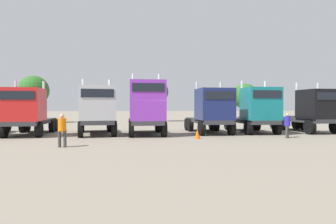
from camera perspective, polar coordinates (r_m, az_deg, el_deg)
name	(u,v)px	position (r m, az deg, el deg)	size (l,w,h in m)	color
ground	(152,136)	(20.98, -3.13, -4.60)	(200.00, 200.00, 0.00)	gray
semi_truck_red	(27,111)	(23.35, -25.08, 0.19)	(2.88, 6.54, 3.91)	#333338
semi_truck_silver	(97,110)	(22.15, -13.28, 0.41)	(3.45, 6.72, 4.06)	#333338
semi_truck_purple	(147,108)	(21.37, -4.03, 0.82)	(2.67, 5.99, 4.44)	#333338
semi_truck_navy	(212,110)	(22.87, 8.28, 0.36)	(2.78, 6.08, 3.97)	#333338
semi_truck_teal	(257,110)	(24.00, 16.40, 0.36)	(2.62, 6.01, 4.06)	#333338
semi_truck_black	(312,110)	(26.19, 25.61, 0.29)	(3.05, 6.25, 3.94)	#333338
visitor_in_hivis	(62,128)	(16.28, -19.36, -2.86)	(0.47, 0.47, 1.71)	#3B3B3B
visitor_with_camera	(287,124)	(21.36, 21.58, -2.07)	(0.56, 0.56, 1.62)	#3C3C3C
traffic_cone_far	(197,134)	(19.41, 5.58, -4.14)	(0.36, 0.36, 0.63)	#F2590C
oak_far_left	(34,91)	(40.44, -24.03, 3.70)	(3.66, 3.66, 5.80)	#4C3823
oak_far_centre	(158,92)	(40.49, -1.96, 3.80)	(2.91, 2.91, 5.45)	#4C3823
oak_far_right	(245,96)	(39.53, 14.30, 2.89)	(3.22, 3.22, 4.94)	#4C3823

